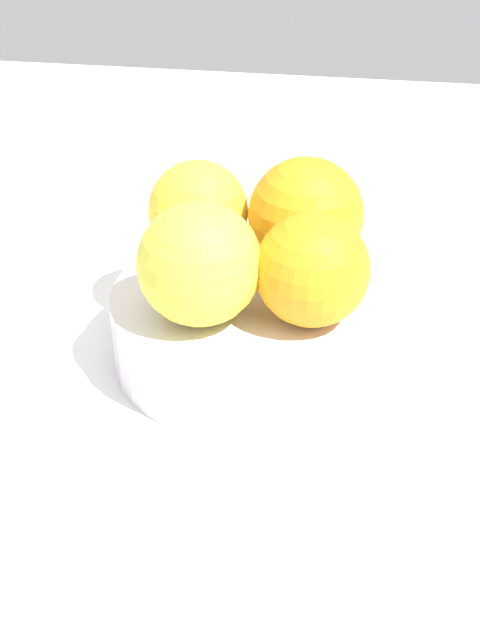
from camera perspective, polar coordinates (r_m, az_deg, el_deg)
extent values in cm
cube|color=white|center=(53.82, 0.00, -3.36)|extent=(110.00, 110.00, 2.00)
cylinder|color=silver|center=(52.98, 0.00, -2.16)|extent=(9.62, 9.62, 0.80)
cylinder|color=silver|center=(51.85, 0.00, -0.43)|extent=(15.51, 15.51, 4.70)
sphere|color=yellow|center=(46.69, -2.75, 3.76)|extent=(6.98, 6.98, 6.98)
sphere|color=orange|center=(51.81, 4.44, 7.02)|extent=(7.07, 7.07, 7.07)
sphere|color=yellow|center=(53.17, -2.82, 7.35)|extent=(6.27, 6.27, 6.27)
sphere|color=orange|center=(46.82, 4.88, 3.37)|extent=(6.43, 6.43, 6.43)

